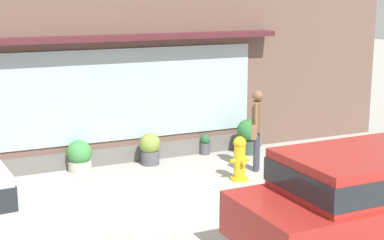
% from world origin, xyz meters
% --- Properties ---
extents(ground_plane, '(60.00, 60.00, 0.00)m').
position_xyz_m(ground_plane, '(0.00, 0.00, 0.00)').
color(ground_plane, '#9E9B93').
extents(curb_strip, '(14.00, 0.24, 0.12)m').
position_xyz_m(curb_strip, '(0.00, -0.20, 0.06)').
color(curb_strip, '#B2B2AD').
rests_on(curb_strip, ground_plane).
extents(storefront, '(14.00, 0.81, 4.72)m').
position_xyz_m(storefront, '(-0.00, 3.19, 2.31)').
color(storefront, brown).
rests_on(storefront, ground_plane).
extents(fire_hydrant, '(0.41, 0.38, 0.91)m').
position_xyz_m(fire_hydrant, '(1.72, 0.77, 0.46)').
color(fire_hydrant, gold).
rests_on(fire_hydrant, ground_plane).
extents(pedestrian_with_handbag, '(0.47, 0.52, 1.74)m').
position_xyz_m(pedestrian_with_handbag, '(2.36, 1.19, 1.02)').
color(pedestrian_with_handbag, '#333847').
rests_on(pedestrian_with_handbag, ground_plane).
extents(parked_car_red, '(4.18, 2.03, 1.52)m').
position_xyz_m(parked_car_red, '(1.81, -2.90, 0.86)').
color(parked_car_red, maroon).
rests_on(parked_car_red, ground_plane).
extents(potted_plant_trailing_edge, '(0.48, 0.48, 0.71)m').
position_xyz_m(potted_plant_trailing_edge, '(0.45, 2.57, 0.38)').
color(potted_plant_trailing_edge, '#4C4C51').
rests_on(potted_plant_trailing_edge, ground_plane).
extents(potted_plant_doorstep, '(0.55, 0.55, 0.83)m').
position_xyz_m(potted_plant_doorstep, '(2.89, 2.48, 0.44)').
color(potted_plant_doorstep, '#33473D').
rests_on(potted_plant_doorstep, ground_plane).
extents(potted_plant_by_entrance, '(0.54, 0.54, 0.67)m').
position_xyz_m(potted_plant_by_entrance, '(-1.10, 2.74, 0.33)').
color(potted_plant_by_entrance, '#B7B2A3').
rests_on(potted_plant_by_entrance, ground_plane).
extents(potted_plant_window_center, '(0.24, 0.24, 0.48)m').
position_xyz_m(potted_plant_window_center, '(1.93, 2.83, 0.24)').
color(potted_plant_window_center, '#4C4C51').
rests_on(potted_plant_window_center, ground_plane).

